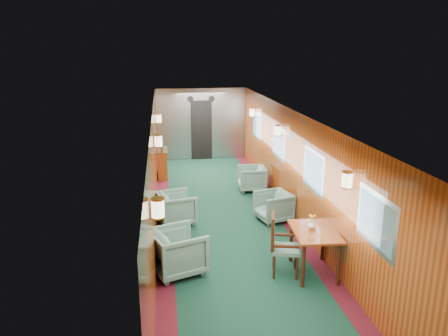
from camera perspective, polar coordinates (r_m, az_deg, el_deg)
name	(u,v)px	position (r m, az deg, el deg)	size (l,w,h in m)	color
room	(227,152)	(8.95, 0.46, 2.13)	(12.00, 12.10, 2.40)	black
bulkhead	(201,124)	(14.79, -3.00, 5.72)	(2.98, 0.17, 2.39)	#A0A1A7
windows_right	(294,155)	(9.55, 9.09, 1.67)	(0.02, 8.60, 0.80)	silver
wall_sconces	(224,139)	(9.46, -0.05, 3.84)	(2.97, 7.97, 0.25)	beige
dining_table	(315,237)	(7.52, 11.75, -8.87)	(0.79, 1.08, 0.77)	brown
side_chair	(280,242)	(7.43, 7.29, -9.58)	(0.56, 0.58, 1.06)	#1E4841
credenza	(162,163)	(12.92, -8.04, 0.68)	(0.29, 0.92, 1.10)	brown
flower_vase	(312,225)	(7.51, 11.40, -7.27)	(0.13, 0.13, 0.14)	silver
armchair_left_near	(178,251)	(7.53, -6.05, -10.77)	(0.82, 0.85, 0.77)	#1E4841
armchair_left_far	(177,208)	(9.53, -6.19, -5.22)	(0.74, 0.76, 0.69)	#1E4841
armchair_right_near	(273,206)	(9.70, 6.46, -5.00)	(0.69, 0.71, 0.65)	#1E4841
armchair_right_far	(252,178)	(11.65, 3.64, -1.37)	(0.69, 0.71, 0.65)	#1E4841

